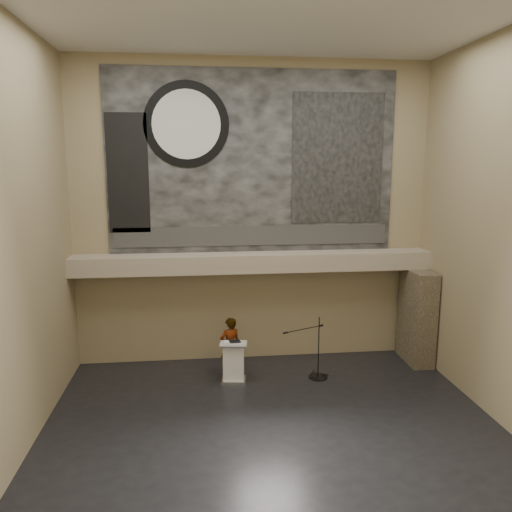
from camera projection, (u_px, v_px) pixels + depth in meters
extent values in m
plane|color=black|center=(272.00, 425.00, 10.97)|extent=(10.00, 10.00, 0.00)
plane|color=silver|center=(275.00, 11.00, 9.41)|extent=(10.00, 10.00, 0.00)
cube|color=#8F7D5A|center=(253.00, 214.00, 14.10)|extent=(10.00, 0.02, 8.50)
cube|color=#8F7D5A|center=(321.00, 278.00, 6.28)|extent=(10.00, 0.02, 8.50)
cube|color=#8F7D5A|center=(18.00, 238.00, 9.63)|extent=(0.02, 8.00, 8.50)
cube|color=#8F7D5A|center=(503.00, 230.00, 10.75)|extent=(0.02, 8.00, 8.50)
cube|color=gray|center=(254.00, 262.00, 13.95)|extent=(10.00, 0.80, 0.50)
cylinder|color=#B2893D|center=(197.00, 274.00, 13.77)|extent=(0.04, 0.04, 0.06)
cylinder|color=#B2893D|center=(321.00, 271.00, 14.16)|extent=(0.04, 0.04, 0.06)
cube|color=black|center=(253.00, 162.00, 13.80)|extent=(8.00, 0.05, 5.00)
cube|color=#2B2B2B|center=(253.00, 236.00, 14.14)|extent=(7.76, 0.02, 0.55)
cylinder|color=black|center=(186.00, 124.00, 13.38)|extent=(2.30, 0.02, 2.30)
cylinder|color=silver|center=(186.00, 124.00, 13.36)|extent=(1.84, 0.02, 1.84)
cube|color=black|center=(338.00, 159.00, 14.01)|extent=(2.60, 0.02, 3.60)
cube|color=black|center=(128.00, 174.00, 13.44)|extent=(1.10, 0.02, 3.20)
cube|color=#403627|center=(417.00, 316.00, 14.32)|extent=(0.60, 1.40, 2.70)
cube|color=silver|center=(234.00, 380.00, 13.16)|extent=(0.67, 0.54, 0.08)
cube|color=white|center=(234.00, 361.00, 13.07)|extent=(0.58, 0.44, 0.96)
cube|color=white|center=(234.00, 343.00, 12.96)|extent=(0.75, 0.57, 0.13)
cube|color=black|center=(235.00, 342.00, 12.93)|extent=(0.31, 0.26, 0.04)
cube|color=white|center=(228.00, 342.00, 12.92)|extent=(0.23, 0.31, 0.00)
imported|color=white|center=(230.00, 346.00, 13.49)|extent=(0.68, 0.57, 1.61)
cylinder|color=black|center=(318.00, 377.00, 13.42)|extent=(0.52, 0.52, 0.02)
cylinder|color=black|center=(319.00, 347.00, 13.27)|extent=(0.03, 0.03, 1.69)
cylinder|color=black|center=(303.00, 329.00, 12.90)|extent=(1.09, 0.50, 0.02)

